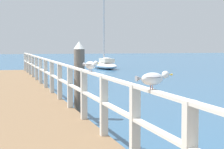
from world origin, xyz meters
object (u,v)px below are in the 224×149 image
at_px(seagull_foreground, 153,78).
at_px(boat_3, 105,64).
at_px(dock_piling_far, 79,80).
at_px(seagull_background, 91,65).

bearing_deg(seagull_foreground, boat_3, 160.65).
bearing_deg(dock_piling_far, seagull_foreground, -93.39).
relative_size(dock_piling_far, seagull_foreground, 4.24).
xyz_separation_m(seagull_background, boat_3, (6.59, 24.04, -1.22)).
relative_size(seagull_foreground, seagull_background, 1.05).
xyz_separation_m(dock_piling_far, boat_3, (6.21, 21.04, -0.68)).
distance_m(seagull_background, boat_3, 24.95).
relative_size(seagull_foreground, boat_3, 0.09).
xyz_separation_m(dock_piling_far, seagull_background, (-0.38, -3.00, 0.54)).
distance_m(seagull_foreground, boat_3, 28.12).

